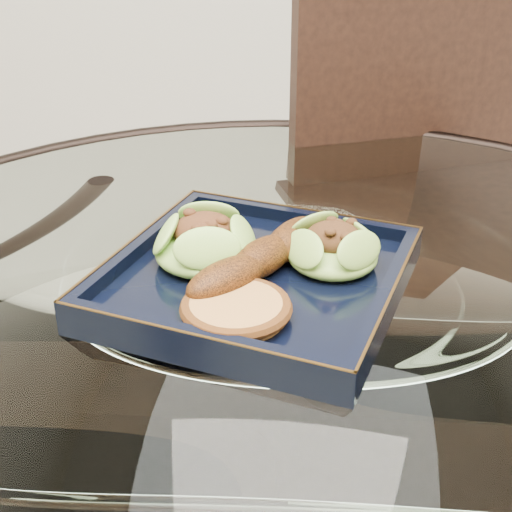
# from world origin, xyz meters

# --- Properties ---
(dining_table) EXTENTS (1.13, 1.13, 0.77)m
(dining_table) POSITION_xyz_m (-0.00, -0.00, 0.60)
(dining_table) COLOR white
(dining_table) RESTS_ON ground
(dining_chair) EXTENTS (0.56, 0.56, 1.00)m
(dining_chair) POSITION_xyz_m (0.20, 0.42, 0.56)
(dining_chair) COLOR black
(dining_chair) RESTS_ON ground
(navy_plate) EXTENTS (0.33, 0.33, 0.02)m
(navy_plate) POSITION_xyz_m (-0.04, 0.01, 0.77)
(navy_plate) COLOR black
(navy_plate) RESTS_ON dining_table
(lettuce_wrap_left) EXTENTS (0.12, 0.12, 0.04)m
(lettuce_wrap_left) POSITION_xyz_m (-0.09, 0.03, 0.80)
(lettuce_wrap_left) COLOR #599B2D
(lettuce_wrap_left) RESTS_ON navy_plate
(lettuce_wrap_right) EXTENTS (0.11, 0.11, 0.03)m
(lettuce_wrap_right) POSITION_xyz_m (0.04, 0.03, 0.80)
(lettuce_wrap_right) COLOR olive
(lettuce_wrap_right) RESTS_ON navy_plate
(roasted_plantain) EXTENTS (0.13, 0.18, 0.03)m
(roasted_plantain) POSITION_xyz_m (-0.03, 0.01, 0.80)
(roasted_plantain) COLOR #572809
(roasted_plantain) RESTS_ON navy_plate
(crumb_patty) EXTENTS (0.11, 0.11, 0.02)m
(crumb_patty) POSITION_xyz_m (-0.04, -0.07, 0.79)
(crumb_patty) COLOR #C27940
(crumb_patty) RESTS_ON navy_plate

